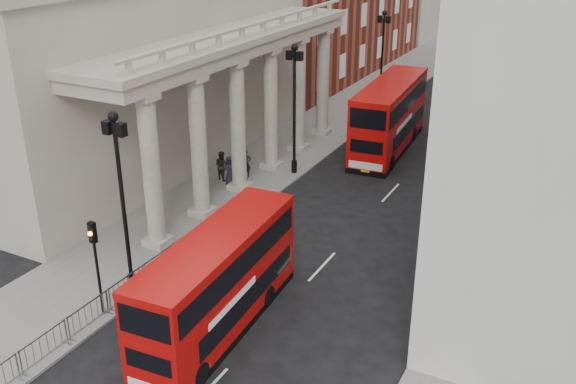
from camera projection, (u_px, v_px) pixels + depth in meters
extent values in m
plane|color=black|center=(78.00, 345.00, 25.33)|extent=(260.00, 260.00, 0.00)
cube|color=slate|center=(324.00, 126.00, 50.95)|extent=(6.00, 140.00, 0.12)
cube|color=slate|center=(543.00, 160.00, 43.98)|extent=(3.00, 140.00, 0.12)
cube|color=slate|center=(359.00, 131.00, 49.70)|extent=(0.20, 140.00, 0.14)
cube|color=gray|center=(146.00, 73.00, 41.99)|extent=(9.00, 28.00, 12.00)
cylinder|color=black|center=(132.00, 282.00, 28.63)|extent=(0.36, 0.36, 0.80)
cylinder|color=black|center=(124.00, 210.00, 27.18)|extent=(0.18, 0.18, 8.00)
sphere|color=black|center=(113.00, 117.00, 25.54)|extent=(0.44, 0.44, 0.44)
cube|color=black|center=(121.00, 130.00, 25.59)|extent=(0.35, 0.35, 0.55)
cube|color=black|center=(108.00, 127.00, 25.89)|extent=(0.35, 0.35, 0.55)
cylinder|color=black|center=(294.00, 166.00, 41.63)|extent=(0.36, 0.36, 0.80)
cylinder|color=black|center=(294.00, 113.00, 40.18)|extent=(0.18, 0.18, 8.00)
sphere|color=black|center=(295.00, 47.00, 38.54)|extent=(0.44, 0.44, 0.44)
cube|color=black|center=(300.00, 56.00, 38.59)|extent=(0.35, 0.35, 0.55)
cube|color=black|center=(289.00, 55.00, 38.89)|extent=(0.35, 0.35, 0.55)
cylinder|color=black|center=(379.00, 106.00, 54.63)|extent=(0.36, 0.36, 0.80)
cylinder|color=black|center=(382.00, 64.00, 53.18)|extent=(0.18, 0.18, 8.00)
sphere|color=black|center=(385.00, 13.00, 51.54)|extent=(0.44, 0.44, 0.44)
cube|color=black|center=(388.00, 20.00, 51.59)|extent=(0.35, 0.35, 0.55)
cube|color=black|center=(380.00, 19.00, 51.89)|extent=(0.35, 0.35, 0.55)
cylinder|color=black|center=(99.00, 279.00, 26.44)|extent=(0.12, 0.12, 3.40)
cube|color=black|center=(92.00, 232.00, 25.58)|extent=(0.28, 0.22, 0.90)
sphere|color=black|center=(89.00, 227.00, 25.35)|extent=(0.18, 0.18, 0.18)
sphere|color=orange|center=(90.00, 234.00, 25.47)|extent=(0.18, 0.18, 0.18)
sphere|color=black|center=(91.00, 240.00, 25.59)|extent=(0.18, 0.18, 0.18)
cube|color=gray|center=(44.00, 347.00, 24.16)|extent=(0.50, 2.30, 1.10)
cube|color=gray|center=(89.00, 315.00, 26.07)|extent=(0.50, 2.30, 1.10)
cube|color=gray|center=(127.00, 287.00, 27.98)|extent=(0.50, 2.30, 1.10)
cube|color=gray|center=(161.00, 263.00, 29.89)|extent=(0.50, 2.30, 1.10)
cube|color=gray|center=(190.00, 242.00, 31.79)|extent=(0.50, 2.30, 1.10)
cube|color=gray|center=(216.00, 223.00, 33.70)|extent=(0.50, 2.30, 1.10)
cube|color=#AE0908|center=(220.00, 301.00, 25.94)|extent=(2.90, 9.81, 1.85)
cube|color=#AE0908|center=(218.00, 260.00, 25.17)|extent=(2.90, 9.81, 1.61)
cube|color=#AE0908|center=(216.00, 239.00, 24.80)|extent=(2.94, 9.85, 0.23)
cube|color=black|center=(221.00, 324.00, 26.37)|extent=(2.92, 9.81, 0.32)
cube|color=black|center=(219.00, 296.00, 25.84)|extent=(2.84, 7.97, 0.92)
cube|color=black|center=(217.00, 258.00, 25.13)|extent=(2.92, 9.26, 1.01)
cylinder|color=black|center=(151.00, 359.00, 23.82)|extent=(0.35, 0.94, 0.92)
cylinder|color=black|center=(200.00, 374.00, 23.04)|extent=(0.35, 0.94, 0.92)
cylinder|color=black|center=(225.00, 285.00, 28.53)|extent=(0.35, 0.94, 0.92)
cylinder|color=black|center=(267.00, 295.00, 27.76)|extent=(0.35, 0.94, 0.92)
cube|color=red|center=(389.00, 130.00, 45.67)|extent=(3.55, 11.41, 2.14)
cube|color=red|center=(391.00, 99.00, 44.78)|extent=(3.55, 11.41, 1.87)
cube|color=red|center=(392.00, 84.00, 44.35)|extent=(3.59, 11.45, 0.27)
cube|color=black|center=(388.00, 146.00, 46.18)|extent=(3.57, 11.41, 0.37)
cube|color=black|center=(389.00, 126.00, 45.57)|extent=(3.44, 9.28, 1.07)
cube|color=black|center=(391.00, 98.00, 44.74)|extent=(3.56, 10.77, 1.18)
cube|color=white|center=(365.00, 166.00, 41.25)|extent=(2.24, 0.24, 0.48)
cube|color=yellow|center=(365.00, 171.00, 41.38)|extent=(0.59, 0.09, 0.14)
cylinder|color=black|center=(355.00, 157.00, 43.18)|extent=(0.43, 1.09, 1.07)
cylinder|color=black|center=(390.00, 162.00, 42.31)|extent=(0.43, 1.09, 1.07)
cylinder|color=black|center=(381.00, 129.00, 48.68)|extent=(0.43, 1.09, 1.07)
cylinder|color=black|center=(413.00, 133.00, 47.82)|extent=(0.43, 1.09, 1.07)
imported|color=black|center=(246.00, 164.00, 40.76)|extent=(0.77, 0.69, 1.78)
imported|color=black|center=(222.00, 166.00, 40.28)|extent=(1.07, 0.92, 1.89)
imported|color=black|center=(230.00, 170.00, 39.59)|extent=(0.98, 0.73, 1.83)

